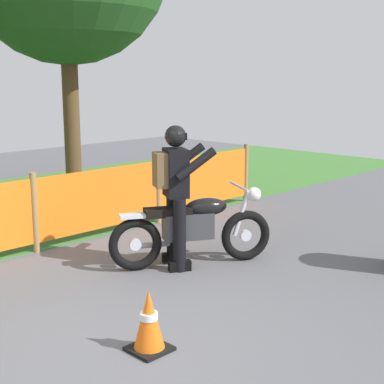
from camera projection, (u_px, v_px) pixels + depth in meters
ground at (89, 346)px, 4.84m from camera, size 24.00×24.00×0.02m
motorcycle_lead at (193, 228)px, 6.81m from camera, size 1.80×1.09×0.95m
rider_lead at (175, 189)px, 6.65m from camera, size 0.79×0.71×1.69m
traffic_cone at (149, 321)px, 4.70m from camera, size 0.32×0.32×0.53m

